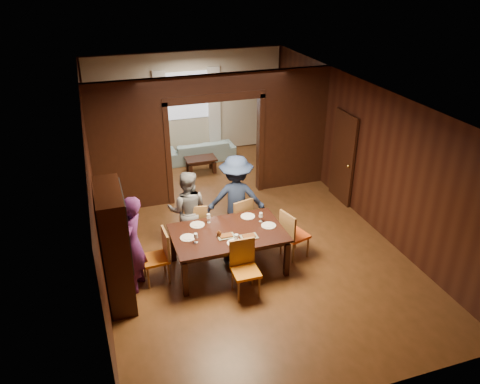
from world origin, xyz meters
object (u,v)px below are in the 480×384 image
object	(u,v)px
coffee_table	(201,165)
chair_far_l	(196,224)
person_grey	(188,210)
person_navy	(236,199)
chair_right	(295,234)
person_purple	(132,245)
hutch	(115,246)
chair_far_r	(238,218)
dining_table	(228,250)
chair_near	(246,270)
chair_left	(155,257)
sofa	(201,150)

from	to	relation	value
coffee_table	chair_far_l	world-z (taller)	chair_far_l
person_grey	person_navy	size ratio (longest dim) A/B	0.90
chair_right	coffee_table	bearing A→B (deg)	-5.97
person_purple	person_grey	bearing A→B (deg)	154.37
person_grey	chair_far_l	bearing A→B (deg)	-169.40
hutch	chair_far_r	bearing A→B (deg)	23.88
dining_table	chair_near	bearing A→B (deg)	-86.21
person_grey	chair_near	size ratio (longest dim) A/B	1.65
person_navy	coffee_table	distance (m)	3.44
person_grey	dining_table	distance (m)	1.16
chair_near	hutch	xyz separation A→B (m)	(-2.01, 0.60, 0.52)
chair_left	chair_right	xyz separation A→B (m)	(2.62, -0.05, 0.00)
person_purple	chair_left	size ratio (longest dim) A/B	1.80
coffee_table	hutch	xyz separation A→B (m)	(-2.50, -4.52, 0.80)
chair_far_l	hutch	distance (m)	2.01
sofa	chair_far_l	distance (m)	4.37
person_grey	hutch	xyz separation A→B (m)	(-1.43, -1.15, 0.20)
chair_far_r	hutch	size ratio (longest dim) A/B	0.48
person_grey	sofa	xyz separation A→B (m)	(1.28, 4.20, -0.53)
person_purple	person_navy	distance (m)	2.35
person_purple	person_grey	distance (m)	1.53
coffee_table	chair_near	xyz separation A→B (m)	(-0.50, -5.12, 0.28)
person_purple	chair_left	xyz separation A→B (m)	(0.37, 0.09, -0.39)
person_grey	chair_right	xyz separation A→B (m)	(1.83, -0.96, -0.32)
chair_far_l	hutch	size ratio (longest dim) A/B	0.48
person_navy	chair_far_r	size ratio (longest dim) A/B	1.84
person_navy	chair_far_l	size ratio (longest dim) A/B	1.84
chair_far_l	person_grey	bearing A→B (deg)	5.75
sofa	chair_left	size ratio (longest dim) A/B	1.94
sofa	chair_near	size ratio (longest dim) A/B	1.94
sofa	chair_near	world-z (taller)	chair_near
chair_right	dining_table	bearing A→B (deg)	73.21
dining_table	chair_left	distance (m)	1.32
sofa	chair_right	size ratio (longest dim) A/B	1.94
person_navy	chair_far_r	xyz separation A→B (m)	(0.00, -0.08, -0.41)
hutch	dining_table	bearing A→B (deg)	6.18
chair_right	chair_near	xyz separation A→B (m)	(-1.25, -0.79, 0.00)
sofa	hutch	distance (m)	6.04
chair_near	chair_right	bearing A→B (deg)	32.76
person_grey	person_purple	bearing A→B (deg)	58.34
person_purple	chair_right	xyz separation A→B (m)	(2.98, 0.04, -0.39)
person_purple	dining_table	distance (m)	1.75
chair_right	hutch	size ratio (longest dim) A/B	0.48
person_purple	hutch	size ratio (longest dim) A/B	0.87
person_grey	hutch	size ratio (longest dim) A/B	0.80
dining_table	chair_right	world-z (taller)	chair_right
chair_left	person_navy	bearing A→B (deg)	114.05
person_grey	hutch	bearing A→B (deg)	56.34
person_purple	sofa	xyz separation A→B (m)	(2.44, 5.20, -0.60)
chair_near	dining_table	bearing A→B (deg)	94.26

